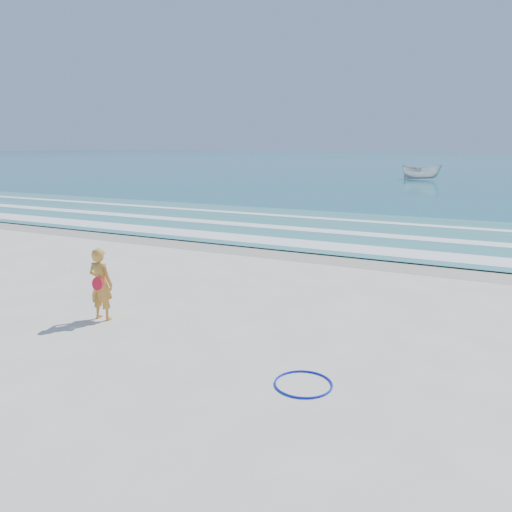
% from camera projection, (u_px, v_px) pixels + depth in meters
% --- Properties ---
extents(ground, '(400.00, 400.00, 0.00)m').
position_uv_depth(ground, '(118.00, 354.00, 8.66)').
color(ground, silver).
rests_on(ground, ground).
extents(wet_sand, '(400.00, 2.40, 0.00)m').
position_uv_depth(wet_sand, '(303.00, 253.00, 16.54)').
color(wet_sand, '#B2A893').
rests_on(wet_sand, ground).
extents(ocean, '(400.00, 190.00, 0.04)m').
position_uv_depth(ocean, '(472.00, 161.00, 100.63)').
color(ocean, '#19727F').
rests_on(ocean, ground).
extents(shallow, '(400.00, 10.00, 0.01)m').
position_uv_depth(shallow, '(345.00, 229.00, 20.91)').
color(shallow, '#59B7AD').
rests_on(shallow, ocean).
extents(foam_near, '(400.00, 1.40, 0.01)m').
position_uv_depth(foam_near, '(316.00, 245.00, 17.67)').
color(foam_near, white).
rests_on(foam_near, shallow).
extents(foam_mid, '(400.00, 0.90, 0.01)m').
position_uv_depth(foam_mid, '(340.00, 232.00, 20.21)').
color(foam_mid, white).
rests_on(foam_mid, shallow).
extents(foam_far, '(400.00, 0.60, 0.01)m').
position_uv_depth(foam_far, '(361.00, 221.00, 23.10)').
color(foam_far, white).
rests_on(foam_far, shallow).
extents(hoop, '(1.17, 1.17, 0.03)m').
position_uv_depth(hoop, '(303.00, 384.00, 7.54)').
color(hoop, '#0B1DD6').
rests_on(hoop, ground).
extents(boat, '(4.30, 2.52, 1.56)m').
position_uv_depth(boat, '(421.00, 172.00, 48.97)').
color(boat, silver).
rests_on(boat, ocean).
extents(woman, '(0.56, 0.41, 1.51)m').
position_uv_depth(woman, '(101.00, 284.00, 10.21)').
color(woman, '#CB882F').
rests_on(woman, ground).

